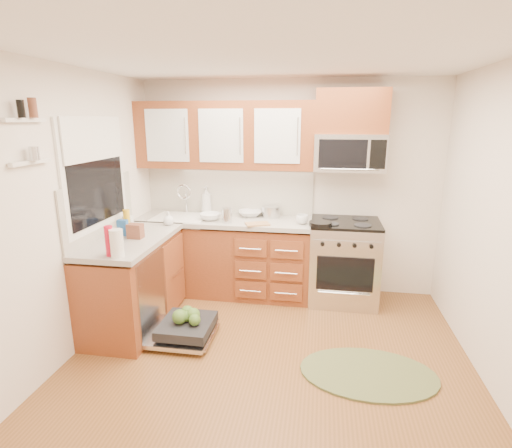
% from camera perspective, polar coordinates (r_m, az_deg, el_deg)
% --- Properties ---
extents(floor, '(3.50, 3.50, 0.00)m').
position_cam_1_polar(floor, '(3.64, 1.66, -19.59)').
color(floor, brown).
rests_on(floor, ground).
extents(ceiling, '(3.50, 3.50, 0.00)m').
position_cam_1_polar(ceiling, '(3.04, 2.04, 23.15)').
color(ceiling, white).
rests_on(ceiling, ground).
extents(wall_back, '(3.50, 0.04, 2.50)m').
position_cam_1_polar(wall_back, '(4.82, 4.61, 5.09)').
color(wall_back, silver).
rests_on(wall_back, ground).
extents(wall_front, '(3.50, 0.04, 2.50)m').
position_cam_1_polar(wall_front, '(1.52, -7.37, -17.35)').
color(wall_front, silver).
rests_on(wall_front, ground).
extents(wall_left, '(0.04, 3.50, 2.50)m').
position_cam_1_polar(wall_left, '(3.76, -25.64, 0.91)').
color(wall_left, silver).
rests_on(wall_left, ground).
extents(wall_right, '(0.04, 3.50, 2.50)m').
position_cam_1_polar(wall_right, '(3.37, 32.78, -1.47)').
color(wall_right, silver).
rests_on(wall_right, ground).
extents(base_cabinet_back, '(2.05, 0.60, 0.85)m').
position_cam_1_polar(base_cabinet_back, '(4.85, -4.49, -4.91)').
color(base_cabinet_back, brown).
rests_on(base_cabinet_back, ground).
extents(base_cabinet_left, '(0.60, 1.25, 0.85)m').
position_cam_1_polar(base_cabinet_left, '(4.28, -17.08, -8.30)').
color(base_cabinet_left, brown).
rests_on(base_cabinet_left, ground).
extents(countertop_back, '(2.07, 0.64, 0.05)m').
position_cam_1_polar(countertop_back, '(4.71, -4.64, 0.50)').
color(countertop_back, '#A59F97').
rests_on(countertop_back, base_cabinet_back).
extents(countertop_left, '(0.64, 1.27, 0.05)m').
position_cam_1_polar(countertop_left, '(4.12, -17.45, -2.22)').
color(countertop_left, '#A59F97').
rests_on(countertop_left, base_cabinet_left).
extents(backsplash_back, '(2.05, 0.02, 0.57)m').
position_cam_1_polar(backsplash_back, '(4.92, -3.88, 4.84)').
color(backsplash_back, '#BBB4A7').
rests_on(backsplash_back, ground).
extents(backsplash_left, '(0.02, 1.25, 0.57)m').
position_cam_1_polar(backsplash_left, '(4.19, -21.39, 2.09)').
color(backsplash_left, '#BBB4A7').
rests_on(backsplash_left, ground).
extents(upper_cabinets, '(2.05, 0.35, 0.75)m').
position_cam_1_polar(upper_cabinets, '(4.70, -4.48, 12.52)').
color(upper_cabinets, brown).
rests_on(upper_cabinets, ground).
extents(cabinet_over_mw, '(0.76, 0.35, 0.47)m').
position_cam_1_polar(cabinet_over_mw, '(4.57, 13.50, 15.37)').
color(cabinet_over_mw, brown).
rests_on(cabinet_over_mw, ground).
extents(range, '(0.76, 0.64, 0.95)m').
position_cam_1_polar(range, '(4.70, 12.40, -5.27)').
color(range, silver).
rests_on(range, ground).
extents(microwave, '(0.76, 0.38, 0.40)m').
position_cam_1_polar(microwave, '(4.55, 13.19, 9.91)').
color(microwave, silver).
rests_on(microwave, ground).
extents(sink, '(0.62, 0.50, 0.26)m').
position_cam_1_polar(sink, '(4.86, -10.68, -0.46)').
color(sink, white).
rests_on(sink, ground).
extents(dishwasher, '(0.70, 0.60, 0.20)m').
position_cam_1_polar(dishwasher, '(4.02, -10.36, -14.60)').
color(dishwasher, silver).
rests_on(dishwasher, ground).
extents(window, '(0.03, 1.05, 1.05)m').
position_cam_1_polar(window, '(4.11, -22.01, 6.63)').
color(window, white).
rests_on(window, ground).
extents(window_blind, '(0.02, 0.96, 0.40)m').
position_cam_1_polar(window_blind, '(4.07, -22.15, 11.23)').
color(window_blind, white).
rests_on(window_blind, ground).
extents(shelf_upper, '(0.04, 0.40, 0.03)m').
position_cam_1_polar(shelf_upper, '(3.38, -30.17, 12.73)').
color(shelf_upper, white).
rests_on(shelf_upper, ground).
extents(shelf_lower, '(0.04, 0.40, 0.03)m').
position_cam_1_polar(shelf_lower, '(3.39, -29.51, 7.69)').
color(shelf_lower, white).
rests_on(shelf_lower, ground).
extents(rug, '(1.21, 0.87, 0.02)m').
position_cam_1_polar(rug, '(3.66, 15.74, -19.85)').
color(rug, brown).
rests_on(rug, ground).
extents(skillet, '(0.32, 0.32, 0.05)m').
position_cam_1_polar(skillet, '(4.31, 9.19, 0.02)').
color(skillet, black).
rests_on(skillet, range).
extents(stock_pot, '(0.29, 0.29, 0.13)m').
position_cam_1_polar(stock_pot, '(4.74, 2.16, 1.78)').
color(stock_pot, silver).
rests_on(stock_pot, countertop_back).
extents(cutting_board, '(0.30, 0.25, 0.02)m').
position_cam_1_polar(cutting_board, '(4.40, 0.21, 0.01)').
color(cutting_board, '#9E7C48').
rests_on(cutting_board, countertop_back).
extents(canister, '(0.12, 0.12, 0.17)m').
position_cam_1_polar(canister, '(4.48, -4.20, 1.25)').
color(canister, silver).
rests_on(canister, countertop_back).
extents(paper_towel_roll, '(0.15, 0.15, 0.24)m').
position_cam_1_polar(paper_towel_roll, '(3.55, -19.27, -2.63)').
color(paper_towel_roll, white).
rests_on(paper_towel_roll, countertop_left).
extents(mustard_bottle, '(0.08, 0.08, 0.22)m').
position_cam_1_polar(mustard_bottle, '(4.40, -17.97, 0.59)').
color(mustard_bottle, gold).
rests_on(mustard_bottle, countertop_left).
extents(red_bottle, '(0.08, 0.08, 0.26)m').
position_cam_1_polar(red_bottle, '(3.60, -20.23, -2.29)').
color(red_bottle, red).
rests_on(red_bottle, countertop_left).
extents(wooden_box, '(0.14, 0.10, 0.14)m').
position_cam_1_polar(wooden_box, '(4.07, -16.85, -0.97)').
color(wooden_box, brown).
rests_on(wooden_box, countertop_left).
extents(blue_carton, '(0.10, 0.06, 0.16)m').
position_cam_1_polar(blue_carton, '(4.20, -18.49, -0.50)').
color(blue_carton, '#21579D').
rests_on(blue_carton, countertop_left).
extents(bowl_a, '(0.33, 0.33, 0.07)m').
position_cam_1_polar(bowl_a, '(4.78, -0.86, 1.52)').
color(bowl_a, '#999999').
rests_on(bowl_a, countertop_back).
extents(bowl_b, '(0.25, 0.25, 0.08)m').
position_cam_1_polar(bowl_b, '(4.64, -6.55, 1.05)').
color(bowl_b, '#999999').
rests_on(bowl_b, countertop_back).
extents(cup, '(0.18, 0.18, 0.11)m').
position_cam_1_polar(cup, '(4.45, 6.64, 0.66)').
color(cup, '#999999').
rests_on(cup, countertop_back).
extents(soap_bottle_a, '(0.13, 0.13, 0.33)m').
position_cam_1_polar(soap_bottle_a, '(4.96, -7.10, 3.45)').
color(soap_bottle_a, '#999999').
rests_on(soap_bottle_a, countertop_back).
extents(soap_bottle_b, '(0.10, 0.11, 0.21)m').
position_cam_1_polar(soap_bottle_b, '(4.44, -17.85, 0.67)').
color(soap_bottle_b, '#999999').
rests_on(soap_bottle_b, countertop_left).
extents(soap_bottle_c, '(0.13, 0.13, 0.15)m').
position_cam_1_polar(soap_bottle_c, '(4.48, -12.40, 0.79)').
color(soap_bottle_c, '#999999').
rests_on(soap_bottle_c, countertop_left).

